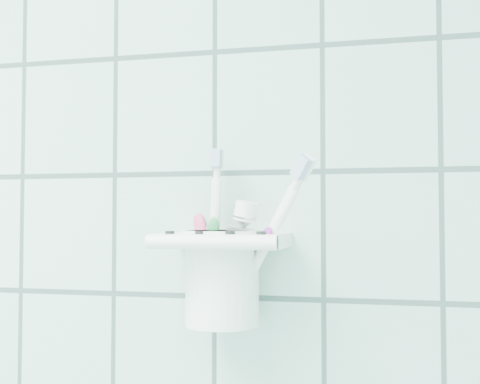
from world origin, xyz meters
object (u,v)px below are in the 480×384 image
Objects in this scene: holder_bracket at (224,242)px; toothbrush_orange at (229,222)px; cup at (222,274)px; toothbrush_pink at (220,220)px; toothpaste_tube at (227,250)px; toothbrush_blue at (211,230)px.

toothbrush_orange reaches higher than holder_bracket.
toothbrush_orange is (0.00, 0.02, 0.06)m from cup.
cup is at bearing 124.56° from holder_bracket.
toothpaste_tube is at bearing -54.65° from toothbrush_pink.
toothbrush_blue is at bearing 131.92° from toothpaste_tube.
holder_bracket is 0.01m from toothpaste_tube.
toothbrush_pink is (-0.01, 0.02, 0.02)m from holder_bracket.
toothbrush_pink is 0.01m from toothbrush_orange.
toothbrush_orange is at bearing 86.28° from holder_bracket.
toothpaste_tube is (0.00, -0.00, -0.01)m from holder_bracket.
toothbrush_blue is at bearing -137.85° from toothbrush_orange.
toothbrush_pink is at bearing -150.45° from toothbrush_orange.
toothbrush_orange is (0.02, 0.00, 0.01)m from toothbrush_blue.
holder_bracket is at bearing -59.13° from toothbrush_pink.
holder_bracket is 0.03m from toothbrush_pink.
holder_bracket is at bearing -61.81° from toothbrush_orange.
toothbrush_pink is 1.07× the size of toothbrush_orange.
cup is at bearing -31.70° from toothbrush_blue.
toothbrush_orange is (0.01, -0.00, -0.00)m from toothbrush_pink.
cup is 0.55× the size of toothbrush_blue.
holder_bracket is 0.04m from cup.
toothbrush_pink reaches higher than toothbrush_orange.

